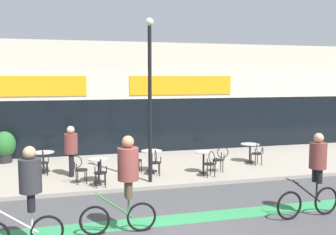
{
  "coord_description": "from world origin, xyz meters",
  "views": [
    {
      "loc": [
        -1.97,
        -7.07,
        3.47
      ],
      "look_at": [
        1.75,
        6.57,
        2.03
      ],
      "focal_mm": 42.0,
      "sensor_mm": 36.0,
      "label": 1
    }
  ],
  "objects_px": {
    "bistro_table_3": "(204,158)",
    "planter_pot": "(4,146)",
    "cyclist_1": "(28,189)",
    "lamp_post": "(150,89)",
    "pedestrian_far_end": "(71,147)",
    "cafe_chair_4_near": "(258,152)",
    "cafe_chair_0_near": "(43,161)",
    "cafe_chair_2_near": "(155,161)",
    "cyclist_0": "(126,175)",
    "cyclist_2": "(315,170)",
    "bistro_table_0": "(43,157)",
    "cafe_chair_3_side": "(220,157)",
    "cafe_chair_3_near": "(210,162)",
    "cafe_chair_1_near": "(101,171)",
    "cafe_chair_2_side": "(134,158)",
    "bistro_table_1": "(99,166)",
    "bistro_table_4": "(250,149)",
    "bistro_table_2": "(152,156)",
    "cafe_chair_1_side": "(79,168)"
  },
  "relations": [
    {
      "from": "cafe_chair_1_near",
      "to": "pedestrian_far_end",
      "type": "xyz_separation_m",
      "value": [
        -0.82,
        1.64,
        0.51
      ]
    },
    {
      "from": "cafe_chair_0_near",
      "to": "cyclist_0",
      "type": "xyz_separation_m",
      "value": [
        2.0,
        -5.36,
        0.67
      ]
    },
    {
      "from": "cafe_chair_1_near",
      "to": "cyclist_2",
      "type": "xyz_separation_m",
      "value": [
        4.93,
        -3.61,
        0.55
      ]
    },
    {
      "from": "cafe_chair_3_side",
      "to": "cyclist_0",
      "type": "height_order",
      "value": "cyclist_0"
    },
    {
      "from": "cafe_chair_2_side",
      "to": "cafe_chair_1_near",
      "type": "bearing_deg",
      "value": -135.54
    },
    {
      "from": "cyclist_1",
      "to": "bistro_table_3",
      "type": "bearing_deg",
      "value": -142.31
    },
    {
      "from": "cafe_chair_2_near",
      "to": "cyclist_1",
      "type": "relative_size",
      "value": 0.43
    },
    {
      "from": "lamp_post",
      "to": "pedestrian_far_end",
      "type": "distance_m",
      "value": 3.43
    },
    {
      "from": "cafe_chair_0_near",
      "to": "cafe_chair_2_near",
      "type": "relative_size",
      "value": 1.0
    },
    {
      "from": "bistro_table_1",
      "to": "lamp_post",
      "type": "bearing_deg",
      "value": -13.56
    },
    {
      "from": "bistro_table_1",
      "to": "cyclist_1",
      "type": "distance_m",
      "value": 4.75
    },
    {
      "from": "bistro_table_0",
      "to": "cyclist_2",
      "type": "distance_m",
      "value": 9.14
    },
    {
      "from": "cafe_chair_4_near",
      "to": "cyclist_1",
      "type": "distance_m",
      "value": 9.48
    },
    {
      "from": "cafe_chair_3_near",
      "to": "pedestrian_far_end",
      "type": "height_order",
      "value": "pedestrian_far_end"
    },
    {
      "from": "lamp_post",
      "to": "cyclist_0",
      "type": "height_order",
      "value": "lamp_post"
    },
    {
      "from": "bistro_table_4",
      "to": "cafe_chair_2_side",
      "type": "distance_m",
      "value": 4.79
    },
    {
      "from": "cafe_chair_4_near",
      "to": "pedestrian_far_end",
      "type": "height_order",
      "value": "pedestrian_far_end"
    },
    {
      "from": "cafe_chair_1_side",
      "to": "cafe_chair_3_near",
      "type": "distance_m",
      "value": 4.32
    },
    {
      "from": "bistro_table_3",
      "to": "cyclist_0",
      "type": "height_order",
      "value": "cyclist_0"
    },
    {
      "from": "cafe_chair_0_near",
      "to": "cyclist_2",
      "type": "height_order",
      "value": "cyclist_2"
    },
    {
      "from": "bistro_table_0",
      "to": "cyclist_1",
      "type": "relative_size",
      "value": 0.37
    },
    {
      "from": "cafe_chair_1_near",
      "to": "cafe_chair_4_near",
      "type": "xyz_separation_m",
      "value": [
        6.1,
        1.49,
        0.0
      ]
    },
    {
      "from": "cafe_chair_1_near",
      "to": "planter_pot",
      "type": "xyz_separation_m",
      "value": [
        -3.31,
        4.56,
        0.14
      ]
    },
    {
      "from": "bistro_table_2",
      "to": "pedestrian_far_end",
      "type": "xyz_separation_m",
      "value": [
        -2.78,
        0.07,
        0.48
      ]
    },
    {
      "from": "bistro_table_1",
      "to": "cafe_chair_4_near",
      "type": "height_order",
      "value": "cafe_chair_4_near"
    },
    {
      "from": "bistro_table_3",
      "to": "cafe_chair_4_near",
      "type": "height_order",
      "value": "cafe_chair_4_near"
    },
    {
      "from": "cafe_chair_2_side",
      "to": "cyclist_1",
      "type": "distance_m",
      "value": 6.19
    },
    {
      "from": "cafe_chair_0_near",
      "to": "planter_pot",
      "type": "xyz_separation_m",
      "value": [
        -1.55,
        2.6,
        0.14
      ]
    },
    {
      "from": "bistro_table_1",
      "to": "cafe_chair_0_near",
      "type": "bearing_deg",
      "value": 143.05
    },
    {
      "from": "bistro_table_1",
      "to": "cyclist_0",
      "type": "distance_m",
      "value": 4.1
    },
    {
      "from": "cafe_chair_1_near",
      "to": "cafe_chair_3_side",
      "type": "height_order",
      "value": "same"
    },
    {
      "from": "cafe_chair_4_near",
      "to": "lamp_post",
      "type": "distance_m",
      "value": 5.28
    },
    {
      "from": "cafe_chair_1_near",
      "to": "planter_pot",
      "type": "bearing_deg",
      "value": 37.56
    },
    {
      "from": "bistro_table_0",
      "to": "cafe_chair_3_near",
      "type": "relative_size",
      "value": 0.86
    },
    {
      "from": "cafe_chair_3_side",
      "to": "pedestrian_far_end",
      "type": "bearing_deg",
      "value": -0.95
    },
    {
      "from": "bistro_table_4",
      "to": "cyclist_0",
      "type": "bearing_deg",
      "value": -136.59
    },
    {
      "from": "cafe_chair_2_near",
      "to": "cyclist_1",
      "type": "distance_m",
      "value": 6.03
    },
    {
      "from": "cafe_chair_1_near",
      "to": "cafe_chair_2_near",
      "type": "relative_size",
      "value": 1.0
    },
    {
      "from": "cafe_chair_2_near",
      "to": "cyclist_0",
      "type": "relative_size",
      "value": 0.41
    },
    {
      "from": "cafe_chair_4_near",
      "to": "bistro_table_4",
      "type": "bearing_deg",
      "value": -4.9
    },
    {
      "from": "cafe_chair_2_side",
      "to": "cyclist_0",
      "type": "relative_size",
      "value": 0.41
    },
    {
      "from": "cafe_chair_4_near",
      "to": "cyclist_2",
      "type": "xyz_separation_m",
      "value": [
        -1.16,
        -5.1,
        0.55
      ]
    },
    {
      "from": "cafe_chair_3_near",
      "to": "cyclist_2",
      "type": "xyz_separation_m",
      "value": [
        1.25,
        -3.89,
        0.55
      ]
    },
    {
      "from": "bistro_table_3",
      "to": "bistro_table_2",
      "type": "bearing_deg",
      "value": 158.76
    },
    {
      "from": "bistro_table_0",
      "to": "planter_pot",
      "type": "distance_m",
      "value": 2.51
    },
    {
      "from": "bistro_table_3",
      "to": "planter_pot",
      "type": "height_order",
      "value": "planter_pot"
    },
    {
      "from": "cafe_chair_1_side",
      "to": "lamp_post",
      "type": "relative_size",
      "value": 0.17
    },
    {
      "from": "cafe_chair_0_near",
      "to": "cafe_chair_2_side",
      "type": "relative_size",
      "value": 1.0
    },
    {
      "from": "cafe_chair_1_near",
      "to": "lamp_post",
      "type": "bearing_deg",
      "value": -79.97
    },
    {
      "from": "planter_pot",
      "to": "pedestrian_far_end",
      "type": "height_order",
      "value": "pedestrian_far_end"
    }
  ]
}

